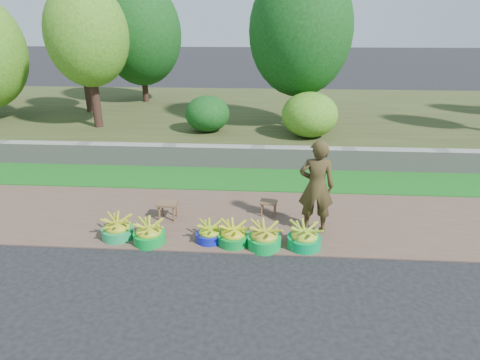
# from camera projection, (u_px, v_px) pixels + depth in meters

# --- Properties ---
(ground_plane) EXTENTS (120.00, 120.00, 0.00)m
(ground_plane) POSITION_uv_depth(u_px,v_px,m) (250.00, 254.00, 6.32)
(ground_plane) COLOR black
(ground_plane) RESTS_ON ground
(dirt_shoulder) EXTENTS (80.00, 2.50, 0.02)m
(dirt_shoulder) POSITION_uv_depth(u_px,v_px,m) (253.00, 218.00, 7.48)
(dirt_shoulder) COLOR brown
(dirt_shoulder) RESTS_ON ground
(grass_verge) EXTENTS (80.00, 1.50, 0.04)m
(grass_verge) POSITION_uv_depth(u_px,v_px,m) (257.00, 179.00, 9.34)
(grass_verge) COLOR #166719
(grass_verge) RESTS_ON ground
(retaining_wall) EXTENTS (80.00, 0.35, 0.55)m
(retaining_wall) POSITION_uv_depth(u_px,v_px,m) (258.00, 157.00, 10.03)
(retaining_wall) COLOR gray
(retaining_wall) RESTS_ON ground
(earth_bank) EXTENTS (80.00, 10.00, 0.50)m
(earth_bank) POSITION_uv_depth(u_px,v_px,m) (261.00, 116.00, 14.59)
(earth_bank) COLOR #3C441F
(earth_bank) RESTS_ON ground
(vegetation) EXTENTS (33.34, 8.00, 4.51)m
(vegetation) POSITION_uv_depth(u_px,v_px,m) (177.00, 46.00, 12.60)
(vegetation) COLOR #301D16
(vegetation) RESTS_ON earth_bank
(basin_a) EXTENTS (0.53, 0.53, 0.40)m
(basin_a) POSITION_uv_depth(u_px,v_px,m) (117.00, 229.00, 6.74)
(basin_a) COLOR #1C9753
(basin_a) RESTS_ON ground
(basin_b) EXTENTS (0.53, 0.53, 0.39)m
(basin_b) POSITION_uv_depth(u_px,v_px,m) (149.00, 234.00, 6.59)
(basin_b) COLOR #05962E
(basin_b) RESTS_ON ground
(basin_c) EXTENTS (0.45, 0.45, 0.34)m
(basin_c) POSITION_uv_depth(u_px,v_px,m) (210.00, 233.00, 6.65)
(basin_c) COLOR #101CAF
(basin_c) RESTS_ON ground
(basin_d) EXTENTS (0.51, 0.51, 0.38)m
(basin_d) POSITION_uv_depth(u_px,v_px,m) (233.00, 235.00, 6.56)
(basin_d) COLOR #088A2E
(basin_d) RESTS_ON ground
(basin_e) EXTENTS (0.55, 0.55, 0.41)m
(basin_e) POSITION_uv_depth(u_px,v_px,m) (264.00, 237.00, 6.46)
(basin_e) COLOR #079E39
(basin_e) RESTS_ON ground
(basin_f) EXTENTS (0.54, 0.54, 0.40)m
(basin_f) POSITION_uv_depth(u_px,v_px,m) (304.00, 238.00, 6.46)
(basin_f) COLOR #009347
(basin_f) RESTS_ON ground
(stool_left) EXTENTS (0.38, 0.30, 0.32)m
(stool_left) POSITION_uv_depth(u_px,v_px,m) (168.00, 206.00, 7.36)
(stool_left) COLOR brown
(stool_left) RESTS_ON dirt_shoulder
(stool_right) EXTENTS (0.34, 0.28, 0.28)m
(stool_right) POSITION_uv_depth(u_px,v_px,m) (269.00, 204.00, 7.52)
(stool_right) COLOR brown
(stool_right) RESTS_ON dirt_shoulder
(vendor_woman) EXTENTS (0.62, 0.42, 1.64)m
(vendor_woman) POSITION_uv_depth(u_px,v_px,m) (316.00, 187.00, 6.75)
(vendor_woman) COLOR black
(vendor_woman) RESTS_ON dirt_shoulder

